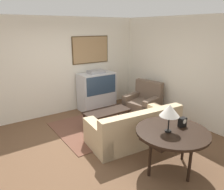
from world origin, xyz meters
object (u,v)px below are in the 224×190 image
tv (97,91)px  armchair (143,104)px  coffee_table (107,112)px  couch (134,129)px  mantel_clock (182,122)px  console_table (172,134)px  table_lamp (170,111)px

tv → armchair: bearing=-51.5°
tv → coffee_table: size_ratio=1.03×
couch → mantel_clock: 1.23m
mantel_clock → couch: bearing=98.0°
console_table → table_lamp: size_ratio=2.56×
couch → console_table: bearing=89.3°
armchair → console_table: bearing=-45.0°
armchair → table_lamp: bearing=-46.9°
couch → table_lamp: bearing=84.4°
coffee_table → mantel_clock: 2.21m
couch → tv: bearing=-94.1°
tv → console_table: bearing=-98.1°
tv → couch: tv is taller
armchair → coffee_table: size_ratio=0.87×
tv → mantel_clock: size_ratio=7.38×
armchair → mantel_clock: 2.49m
armchair → mantel_clock: bearing=-39.9°
couch → coffee_table: couch is taller
coffee_table → table_lamp: size_ratio=2.43×
coffee_table → mantel_clock: mantel_clock is taller
tv → mantel_clock: tv is taller
couch → console_table: size_ratio=1.66×
tv → table_lamp: 3.38m
couch → armchair: (1.24, 1.08, 0.01)m
coffee_table → table_lamp: table_lamp is taller
tv → table_lamp: bearing=-99.7°
armchair → mantel_clock: armchair is taller
tv → couch: 2.24m
couch → armchair: 1.65m
console_table → table_lamp: table_lamp is taller
table_lamp → tv: bearing=80.3°
coffee_table → table_lamp: (-0.18, -2.14, 0.78)m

